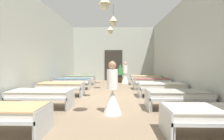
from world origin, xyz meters
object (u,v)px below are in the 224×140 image
(nurse_mid_aisle, at_px, (112,95))
(potted_plant, at_px, (120,71))
(nurse_near_aisle, at_px, (125,76))
(bed_left_row_1, at_px, (41,94))
(bed_right_row_2, at_px, (161,86))
(bed_right_row_0, at_px, (214,114))
(bed_right_row_3, at_px, (152,81))
(bed_left_row_3, at_px, (73,81))
(bed_left_row_4, at_px, (80,78))
(bed_right_row_1, at_px, (178,95))
(bed_left_row_2, at_px, (61,86))
(bed_right_row_4, at_px, (146,78))

(nurse_mid_aisle, height_order, potted_plant, nurse_mid_aisle)
(nurse_near_aisle, relative_size, potted_plant, 1.11)
(bed_left_row_1, bearing_deg, bed_right_row_2, 24.20)
(nurse_mid_aisle, distance_m, potted_plant, 7.53)
(bed_right_row_0, relative_size, bed_right_row_3, 1.00)
(bed_right_row_0, distance_m, bed_left_row_3, 7.10)
(bed_right_row_0, xyz_separation_m, bed_left_row_4, (-4.23, 7.60, 0.00))
(bed_right_row_1, bearing_deg, nurse_mid_aisle, -165.53)
(bed_left_row_1, xyz_separation_m, bed_right_row_2, (4.23, 1.90, 0.00))
(bed_left_row_1, bearing_deg, bed_left_row_4, 90.00)
(bed_left_row_2, height_order, bed_left_row_4, same)
(bed_left_row_1, bearing_deg, bed_right_row_1, 0.00)
(bed_right_row_2, height_order, bed_right_row_3, same)
(bed_right_row_0, relative_size, nurse_near_aisle, 1.28)
(bed_left_row_2, bearing_deg, bed_right_row_2, 0.00)
(bed_left_row_1, bearing_deg, nurse_near_aisle, 64.94)
(bed_left_row_2, bearing_deg, bed_right_row_1, -24.20)
(bed_left_row_2, relative_size, bed_right_row_3, 1.00)
(bed_right_row_1, relative_size, bed_left_row_3, 1.00)
(bed_right_row_1, height_order, bed_right_row_3, same)
(bed_right_row_2, xyz_separation_m, nurse_mid_aisle, (-1.99, -2.41, 0.09))
(bed_left_row_1, relative_size, potted_plant, 1.42)
(bed_right_row_2, relative_size, bed_right_row_3, 1.00)
(bed_right_row_1, distance_m, nurse_mid_aisle, 2.06)
(bed_right_row_1, relative_size, nurse_mid_aisle, 1.28)
(nurse_mid_aisle, relative_size, potted_plant, 1.11)
(bed_right_row_3, bearing_deg, nurse_near_aisle, 117.29)
(bed_left_row_3, distance_m, potted_plant, 4.15)
(bed_left_row_1, relative_size, bed_right_row_4, 1.00)
(bed_left_row_2, xyz_separation_m, bed_left_row_3, (0.00, 1.90, 0.00))
(bed_left_row_2, xyz_separation_m, bed_right_row_3, (4.23, 1.90, 0.00))
(nurse_near_aisle, bearing_deg, bed_right_row_0, 143.42)
(bed_left_row_1, xyz_separation_m, nurse_near_aisle, (2.94, 6.29, 0.09))
(bed_left_row_3, xyz_separation_m, nurse_mid_aisle, (2.23, -4.31, 0.09))
(bed_right_row_2, height_order, bed_left_row_4, same)
(bed_right_row_1, bearing_deg, bed_left_row_3, 138.05)
(bed_left_row_3, bearing_deg, nurse_near_aisle, 40.28)
(bed_right_row_1, bearing_deg, bed_right_row_0, -90.00)
(bed_left_row_4, height_order, nurse_mid_aisle, nurse_mid_aisle)
(nurse_near_aisle, height_order, potted_plant, nurse_near_aisle)
(bed_right_row_1, relative_size, bed_right_row_4, 1.00)
(bed_right_row_2, height_order, bed_left_row_3, same)
(nurse_near_aisle, bearing_deg, bed_left_row_4, 55.89)
(bed_right_row_0, relative_size, bed_left_row_2, 1.00)
(bed_left_row_3, height_order, bed_right_row_3, same)
(bed_right_row_4, distance_m, nurse_near_aisle, 1.42)
(bed_right_row_4, bearing_deg, nurse_mid_aisle, -107.79)
(nurse_mid_aisle, bearing_deg, potted_plant, 140.01)
(bed_right_row_3, bearing_deg, bed_right_row_1, -90.00)
(bed_left_row_2, height_order, bed_right_row_2, same)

